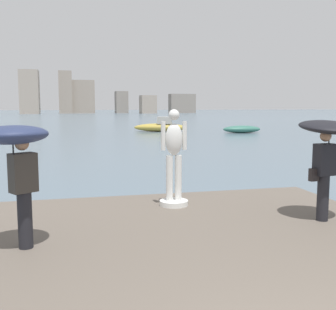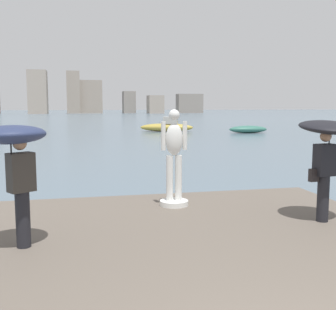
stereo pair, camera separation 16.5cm
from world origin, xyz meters
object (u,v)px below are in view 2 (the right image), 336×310
(onlooker_left, at_px, (13,149))
(boat_mid, at_px, (248,129))
(onlooker_right, at_px, (328,140))
(boat_near, at_px, (167,126))
(statue_white_figure, at_px, (174,162))

(onlooker_left, distance_m, boat_mid, 34.27)
(onlooker_right, bearing_deg, boat_near, 82.85)
(boat_mid, bearing_deg, onlooker_right, -110.77)
(onlooker_left, height_order, boat_mid, onlooker_left)
(onlooker_right, relative_size, boat_mid, 0.52)
(statue_white_figure, xyz_separation_m, onlooker_right, (2.55, -1.79, 0.58))
(onlooker_left, distance_m, onlooker_right, 5.56)
(onlooker_right, distance_m, boat_near, 33.52)
(boat_near, bearing_deg, statue_white_figure, -102.06)
(boat_mid, bearing_deg, onlooker_left, -119.28)
(boat_near, xyz_separation_m, boat_mid, (7.03, -3.71, -0.16))
(onlooker_left, bearing_deg, boat_near, 73.86)
(onlooker_left, xyz_separation_m, onlooker_right, (5.55, 0.34, -0.00))
(onlooker_left, xyz_separation_m, boat_near, (9.71, 33.57, -1.44))
(onlooker_right, xyz_separation_m, boat_mid, (11.19, 29.52, -1.60))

